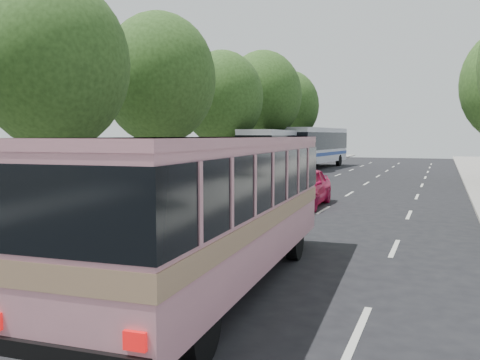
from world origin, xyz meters
The scene contains 14 objects.
ground centered at (0.00, 0.00, 0.00)m, with size 120.00×120.00×0.00m, color black.
sidewalk_left centered at (-8.50, 20.00, 0.07)m, with size 4.00×90.00×0.15m, color #9E998E.
low_wall centered at (-10.30, 20.00, 0.90)m, with size 0.30×90.00×1.50m, color #9E998E.
tree_left_b centered at (-8.42, 5.94, 5.82)m, with size 5.70×5.70×8.88m.
tree_left_c centered at (-8.62, 13.94, 6.12)m, with size 6.00×6.00×9.35m.
tree_left_d centered at (-8.52, 21.94, 5.63)m, with size 5.52×5.52×8.60m.
tree_left_e centered at (-8.42, 29.94, 6.43)m, with size 6.30×6.30×9.82m.
tree_left_f centered at (-8.62, 37.94, 6.00)m, with size 5.88×5.88×9.16m.
pink_bus centered at (1.30, -0.83, 1.79)m, with size 2.85×9.16×2.88m.
pink_taxi centered at (-0.10, 10.87, 0.80)m, with size 1.88×4.68×1.60m, color #D21251.
white_pickup centered at (-4.17, 16.69, 0.86)m, with size 2.42×5.94×1.72m, color silver.
tour_coach_front centered at (-6.30, 25.79, 1.99)m, with size 3.48×11.23×3.31m.
tour_coach_rear centered at (-5.44, 35.66, 2.17)m, with size 3.54×12.20×3.60m.
taxi_roof_sign centered at (-0.10, 10.87, 1.69)m, with size 0.55×0.18×0.18m, color silver.
Camera 1 is at (5.29, -9.48, 2.91)m, focal length 38.00 mm.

